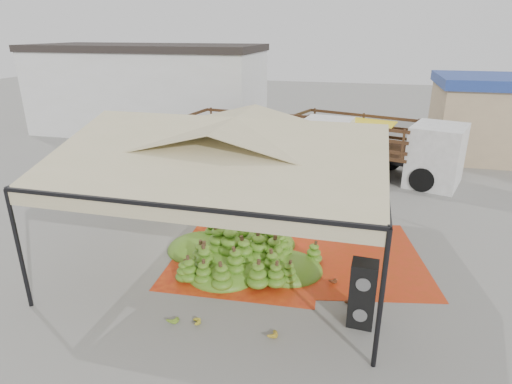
% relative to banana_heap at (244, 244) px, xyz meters
% --- Properties ---
extents(ground, '(90.00, 90.00, 0.00)m').
position_rel_banana_heap_xyz_m(ground, '(-0.41, 0.66, -0.53)').
color(ground, slate).
rests_on(ground, ground).
extents(canopy_tent, '(8.10, 8.10, 4.00)m').
position_rel_banana_heap_xyz_m(canopy_tent, '(-0.41, 0.66, 2.77)').
color(canopy_tent, black).
rests_on(canopy_tent, ground).
extents(building_white, '(14.30, 6.30, 5.40)m').
position_rel_banana_heap_xyz_m(building_white, '(-10.41, 14.66, 2.18)').
color(building_white, silver).
rests_on(building_white, ground).
extents(building_tan, '(6.30, 5.30, 4.10)m').
position_rel_banana_heap_xyz_m(building_tan, '(9.59, 13.66, 1.55)').
color(building_tan, tan).
rests_on(building_tan, ground).
extents(tarp_left, '(4.44, 4.25, 0.01)m').
position_rel_banana_heap_xyz_m(tarp_left, '(0.03, 0.04, -0.52)').
color(tarp_left, '#DA4D14').
rests_on(tarp_left, ground).
extents(tarp_right, '(5.04, 5.20, 0.01)m').
position_rel_banana_heap_xyz_m(tarp_right, '(2.86, 0.96, -0.52)').
color(tarp_right, red).
rests_on(tarp_right, ground).
extents(banana_heap, '(6.12, 5.64, 1.06)m').
position_rel_banana_heap_xyz_m(banana_heap, '(0.00, 0.00, 0.00)').
color(banana_heap, '#4F7B19').
rests_on(banana_heap, ground).
extents(hand_yellow_a, '(0.51, 0.45, 0.20)m').
position_rel_banana_heap_xyz_m(hand_yellow_a, '(1.42, -2.98, -0.43)').
color(hand_yellow_a, '#B38123').
rests_on(hand_yellow_a, ground).
extents(hand_yellow_b, '(0.54, 0.51, 0.19)m').
position_rel_banana_heap_xyz_m(hand_yellow_b, '(-0.34, -3.04, -0.43)').
color(hand_yellow_b, gold).
rests_on(hand_yellow_b, ground).
extents(hand_red_a, '(0.49, 0.47, 0.18)m').
position_rel_banana_heap_xyz_m(hand_red_a, '(2.52, -0.50, -0.44)').
color(hand_red_a, '#552D13').
rests_on(hand_red_a, ground).
extents(hand_red_b, '(0.60, 0.56, 0.21)m').
position_rel_banana_heap_xyz_m(hand_red_b, '(2.99, -1.51, -0.42)').
color(hand_red_b, '#592714').
rests_on(hand_red_b, ground).
extents(hand_green, '(0.52, 0.50, 0.19)m').
position_rel_banana_heap_xyz_m(hand_green, '(-0.86, -3.04, -0.44)').
color(hand_green, '#456F17').
rests_on(hand_green, ground).
extents(hanging_bunches, '(3.24, 0.24, 0.20)m').
position_rel_banana_heap_xyz_m(hanging_bunches, '(1.77, 0.61, 2.09)').
color(hanging_bunches, '#527B19').
rests_on(hanging_bunches, ground).
extents(speaker_stack, '(0.59, 0.52, 1.57)m').
position_rel_banana_heap_xyz_m(speaker_stack, '(3.29, -2.06, 0.25)').
color(speaker_stack, black).
rests_on(speaker_stack, ground).
extents(banana_leaves, '(0.96, 1.36, 3.70)m').
position_rel_banana_heap_xyz_m(banana_leaves, '(-2.73, 3.09, -0.53)').
color(banana_leaves, '#1F681B').
rests_on(banana_leaves, ground).
extents(vendor, '(0.75, 0.56, 1.86)m').
position_rel_banana_heap_xyz_m(vendor, '(-1.58, 4.81, 0.40)').
color(vendor, slate).
rests_on(vendor, ground).
extents(truck_left, '(7.80, 3.55, 2.58)m').
position_rel_banana_heap_xyz_m(truck_left, '(-0.99, 8.38, 1.06)').
color(truck_left, '#482918').
rests_on(truck_left, ground).
extents(truck_right, '(7.88, 4.71, 2.56)m').
position_rel_banana_heap_xyz_m(truck_right, '(3.75, 9.03, 1.05)').
color(truck_right, '#4A2818').
rests_on(truck_right, ground).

